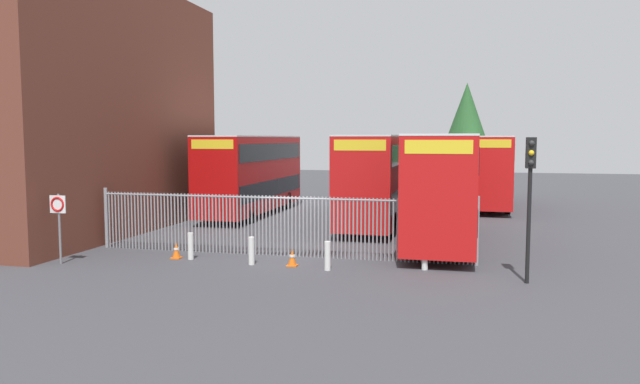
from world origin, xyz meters
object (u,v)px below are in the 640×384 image
Objects in this scene: double_decker_bus_far_back at (253,172)px; traffic_cone_mid_forecourt at (292,258)px; traffic_cone_by_gate at (176,250)px; bollard_center_front at (251,251)px; speed_limit_sign_post at (58,212)px; double_decker_bus_behind_fence_right at (486,168)px; traffic_light_kerbside at (530,183)px; double_decker_bus_near_gate at (444,184)px; bollard_near_left at (191,246)px; double_decker_bus_behind_fence_left at (378,176)px; bollard_far_right at (425,255)px; bollard_near_right at (328,256)px.

traffic_cone_mid_forecourt is (6.02, -12.54, -2.13)m from double_decker_bus_far_back.
bollard_center_front is at bearing -6.73° from traffic_cone_by_gate.
traffic_cone_mid_forecourt is 8.08m from speed_limit_sign_post.
double_decker_bus_behind_fence_right is 21.39m from bollard_center_front.
traffic_light_kerbside is (8.81, -0.52, 2.51)m from bollard_center_front.
bollard_near_left is (-8.54, -5.50, -1.95)m from double_decker_bus_near_gate.
double_decker_bus_far_back is 13.61m from bollard_center_front.
double_decker_bus_behind_fence_left is 2.51× the size of traffic_light_kerbside.
traffic_light_kerbside is at bearing -44.45° from double_decker_bus_far_back.
bollard_far_right is at bearing 6.36° from traffic_cone_mid_forecourt.
speed_limit_sign_post is at bearing -176.49° from traffic_light_kerbside.
traffic_cone_mid_forecourt is (-6.85, -19.52, -2.13)m from double_decker_bus_behind_fence_right.
double_decker_bus_near_gate is 5.60m from double_decker_bus_behind_fence_left.
traffic_light_kerbside is (7.41, -0.63, 2.70)m from traffic_cone_mid_forecourt.
double_decker_bus_behind_fence_left is 18.32× the size of traffic_cone_mid_forecourt.
bollard_far_right is at bearing 159.91° from traffic_light_kerbside.
double_decker_bus_far_back is 12.68m from bollard_near_left.
bollard_near_left is at bearing 173.83° from bollard_near_right.
traffic_cone_by_gate and traffic_cone_mid_forecourt have the same top height.
bollard_far_right is at bearing -49.29° from double_decker_bus_far_back.
traffic_cone_by_gate is at bearing -178.36° from bollard_far_right.
traffic_cone_by_gate is (-8.73, -0.25, -0.19)m from bollard_far_right.
double_decker_bus_near_gate is at bearing -53.72° from double_decker_bus_behind_fence_left.
bollard_near_right reaches higher than traffic_cone_mid_forecourt.
bollard_center_front reaches higher than traffic_cone_mid_forecourt.
traffic_cone_by_gate is at bearing 175.79° from traffic_light_kerbside.
double_decker_bus_far_back is 2.51× the size of traffic_light_kerbside.
double_decker_bus_behind_fence_left is at bearing 82.09° from traffic_cone_mid_forecourt.
bollard_near_left is at bearing 176.87° from traffic_cone_mid_forecourt.
speed_limit_sign_post is (-9.21, -11.79, -0.65)m from double_decker_bus_behind_fence_left.
bollard_near_left is 1.00× the size of bollard_far_right.
bollard_near_right is 0.40× the size of speed_limit_sign_post.
bollard_far_right is (-2.49, -19.04, -1.95)m from double_decker_bus_behind_fence_right.
traffic_cone_mid_forecourt is (1.40, 0.12, -0.19)m from bollard_center_front.
double_decker_bus_near_gate reaches higher than bollard_near_left.
double_decker_bus_behind_fence_left is at bearing 74.72° from bollard_center_front.
bollard_center_front is 1.00× the size of bollard_near_right.
bollard_center_front is at bearing -175.29° from traffic_cone_mid_forecourt.
double_decker_bus_far_back is at bearing 119.59° from bollard_near_right.
speed_limit_sign_post reaches higher than bollard_near_right.
speed_limit_sign_post is at bearing -170.41° from bollard_far_right.
double_decker_bus_behind_fence_left is (-3.31, 4.51, 0.00)m from double_decker_bus_near_gate.
double_decker_bus_behind_fence_left is 10.75m from bollard_near_right.
bollard_center_front is 0.40× the size of speed_limit_sign_post.
double_decker_bus_behind_fence_left is at bearing 52.02° from speed_limit_sign_post.
bollard_near_left is at bearing 24.01° from speed_limit_sign_post.
speed_limit_sign_post reaches higher than bollard_far_right.
bollard_near_left is (-10.65, -19.32, -1.95)m from double_decker_bus_behind_fence_right.
double_decker_bus_behind_fence_right is at bearing 74.39° from bollard_near_right.
double_decker_bus_behind_fence_right is at bearing 82.54° from bollard_far_right.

